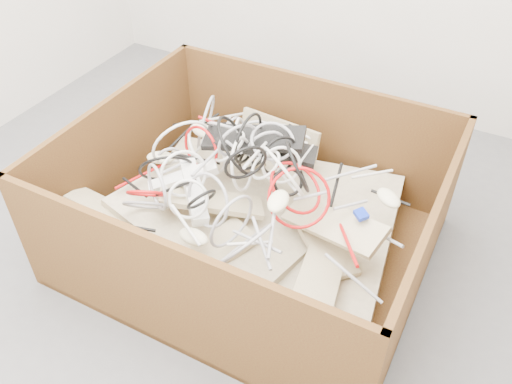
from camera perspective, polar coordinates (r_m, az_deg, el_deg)
The scene contains 8 objects.
ground at distance 2.25m, azimuth -5.80°, elevation -6.87°, with size 3.00×3.00×0.00m, color #525254.
cardboard_box at distance 2.18m, azimuth -0.72°, elevation -3.47°, with size 1.34×1.12×0.56m.
keyboard_pile at distance 2.09m, azimuth -0.48°, elevation -0.47°, with size 1.21×0.98×0.36m.
mice_scatter at distance 1.97m, azimuth -1.82°, elevation -0.53°, with size 1.04×0.71×0.20m.
power_strip_left at distance 2.08m, azimuth -7.70°, elevation 1.53°, with size 0.27×0.05×0.04m, color silver.
power_strip_right at distance 2.02m, azimuth -6.63°, elevation 0.11°, with size 0.30×0.06×0.04m, color silver.
vga_plug at distance 1.92m, azimuth 11.08°, elevation -2.34°, with size 0.04×0.04×0.02m, color #0B24B1.
cable_tangle at distance 2.04m, azimuth -2.42°, elevation 2.87°, with size 1.19×0.93×0.42m.
Camera 1 is at (0.91, -1.24, 1.65)m, focal length 37.73 mm.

